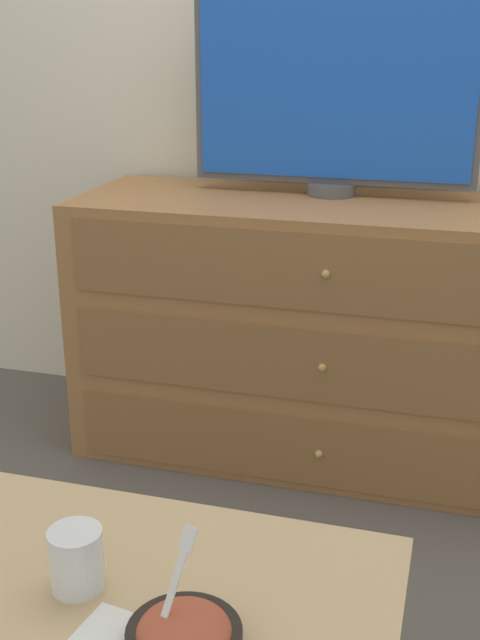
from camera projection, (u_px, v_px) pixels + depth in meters
The scene contains 7 objects.
ground_plane at pixel (359, 412), 2.87m from camera, with size 12.00×12.00×0.00m, color #56514C.
wall_back at pixel (382, 26), 2.45m from camera, with size 12.00×0.05×2.60m.
dresser at pixel (338, 334), 2.47m from camera, with size 1.60×0.56×0.81m.
tv at pixel (335, 88), 2.34m from camera, with size 0.85×0.15×0.61m.
coffee_table at pixel (132, 620), 1.34m from camera, with size 0.88×0.53×0.43m.
takeout_bowl at pixel (184, 636), 1.18m from camera, with size 0.17×0.17×0.18m.
drink_cup at pixel (77, 563), 1.31m from camera, with size 0.09×0.09×0.11m.
Camera 1 is at (0.29, -2.60, 1.29)m, focal length 45.00 mm.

